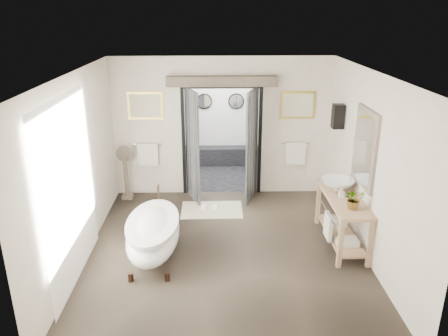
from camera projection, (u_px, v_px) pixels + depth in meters
The scene contains 13 objects.
ground_plane at pixel (225, 252), 7.20m from camera, with size 5.00×5.00×0.00m, color #4F4233.
room_shell at pixel (223, 146), 6.44m from camera, with size 4.52×5.02×2.91m.
shower_room at pixel (221, 134), 10.63m from camera, with size 2.22×2.01×2.51m.
back_wall_dressing at pixel (222, 124), 8.83m from camera, with size 3.82×0.78×2.52m.
clawfoot_tub at pixel (153, 233), 6.88m from camera, with size 0.82×1.83×0.89m.
vanity at pixel (341, 216), 7.28m from camera, with size 0.57×1.60×0.85m.
pedestal_mirror at pixel (126, 176), 9.06m from camera, with size 0.34×0.22×1.16m.
rug at pixel (212, 210), 8.67m from camera, with size 1.20×0.80×0.01m, color beige.
slippers at pixel (209, 207), 8.70m from camera, with size 0.35×0.25×0.05m.
basin at pixel (337, 185), 7.44m from camera, with size 0.57×0.57×0.20m, color white.
plant at pixel (354, 199), 6.71m from camera, with size 0.30×0.26×0.33m, color gray.
soap_bottle_a at pixel (342, 193), 7.15m from camera, with size 0.08×0.08×0.17m, color gray.
soap_bottle_b at pixel (330, 178), 7.76m from camera, with size 0.14×0.14×0.18m, color gray.
Camera 1 is at (-0.17, -6.28, 3.77)m, focal length 35.00 mm.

